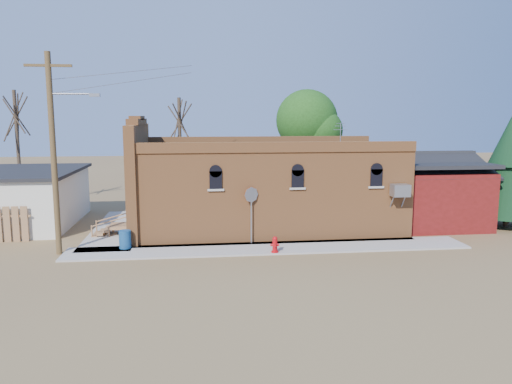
{
  "coord_description": "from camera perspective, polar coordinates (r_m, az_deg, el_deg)",
  "views": [
    {
      "loc": [
        -1.92,
        -21.82,
        6.21
      ],
      "look_at": [
        1.09,
        3.17,
        2.4
      ],
      "focal_mm": 35.0,
      "sensor_mm": 36.0,
      "label": 1
    }
  ],
  "objects": [
    {
      "name": "tree_leafy",
      "position": [
        36.2,
        5.82,
        8.13
      ],
      "size": [
        4.4,
        4.4,
        8.15
      ],
      "color": "#4E382D",
      "rests_on": "ground"
    },
    {
      "name": "ground",
      "position": [
        22.76,
        -1.79,
        -7.23
      ],
      "size": [
        120.0,
        120.0,
        0.0
      ],
      "primitive_type": "plane",
      "color": "brown",
      "rests_on": "ground"
    },
    {
      "name": "sidewalk_west",
      "position": [
        28.83,
        -15.49,
        -4.07
      ],
      "size": [
        2.6,
        10.0,
        0.08
      ],
      "primitive_type": "cube",
      "color": "#9E9991",
      "rests_on": "ground"
    },
    {
      "name": "utility_pole",
      "position": [
        23.89,
        -22.04,
        4.53
      ],
      "size": [
        3.12,
        0.26,
        9.0
      ],
      "color": "brown",
      "rests_on": "ground"
    },
    {
      "name": "tree_bare_far",
      "position": [
        37.8,
        -25.79,
        7.99
      ],
      "size": [
        2.8,
        2.8,
        8.16
      ],
      "color": "#4E382D",
      "rests_on": "ground"
    },
    {
      "name": "trash_barrel",
      "position": [
        24.3,
        -14.74,
        -5.26
      ],
      "size": [
        0.57,
        0.57,
        0.85
      ],
      "primitive_type": "cylinder",
      "rotation": [
        0.0,
        0.0,
        0.04
      ],
      "color": "navy",
      "rests_on": "sidewalk_west"
    },
    {
      "name": "tree_bare_near",
      "position": [
        34.83,
        -8.74,
        8.1
      ],
      "size": [
        2.8,
        2.8,
        7.65
      ],
      "color": "#4E382D",
      "rests_on": "ground"
    },
    {
      "name": "stop_sign",
      "position": [
        24.1,
        -0.54,
        -0.93
      ],
      "size": [
        0.69,
        0.41,
        2.78
      ],
      "rotation": [
        0.0,
        0.0,
        0.06
      ],
      "color": "gray",
      "rests_on": "sidewalk_south"
    },
    {
      "name": "evergreen_tree",
      "position": [
        31.24,
        27.08,
        3.08
      ],
      "size": [
        3.6,
        3.6,
        6.5
      ],
      "color": "#4E382D",
      "rests_on": "ground"
    },
    {
      "name": "brick_bar",
      "position": [
        27.81,
        0.55,
        0.61
      ],
      "size": [
        16.4,
        7.97,
        6.3
      ],
      "color": "#B06836",
      "rests_on": "ground"
    },
    {
      "name": "red_shed",
      "position": [
        30.69,
        19.12,
        0.75
      ],
      "size": [
        5.4,
        6.4,
        4.3
      ],
      "color": "#55120E",
      "rests_on": "ground"
    },
    {
      "name": "fire_hydrant",
      "position": [
        22.83,
        2.17,
        -6.02
      ],
      "size": [
        0.43,
        0.42,
        0.75
      ],
      "rotation": [
        0.0,
        0.0,
        -0.3
      ],
      "color": "#B30A0F",
      "rests_on": "sidewalk_south"
    },
    {
      "name": "sidewalk_south",
      "position": [
        23.79,
        1.63,
        -6.43
      ],
      "size": [
        19.0,
        2.2,
        0.08
      ],
      "primitive_type": "cube",
      "color": "#9E9991",
      "rests_on": "ground"
    }
  ]
}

